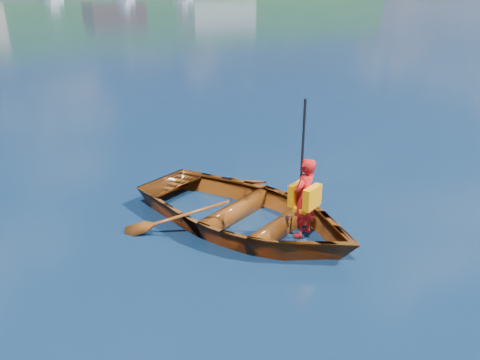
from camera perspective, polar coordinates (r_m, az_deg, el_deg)
The scene contains 3 objects.
ground at distance 7.06m, azimuth -1.20°, elevation -5.26°, with size 600.00×600.00×0.00m.
rowboat at distance 6.88m, azimuth 0.54°, elevation -3.97°, with size 3.75×4.32×0.75m.
child_paddler at distance 6.35m, azimuth 7.84°, elevation -2.10°, with size 0.48×0.44×1.86m.
Camera 1 is at (-2.99, -5.48, 3.29)m, focal length 35.00 mm.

